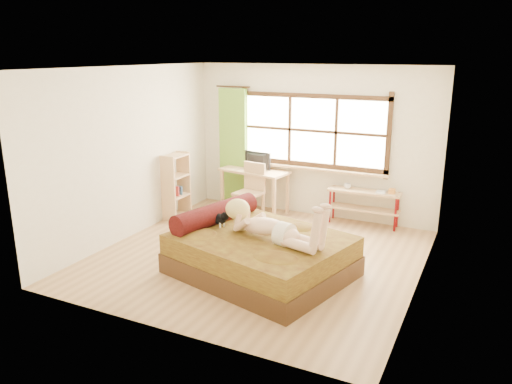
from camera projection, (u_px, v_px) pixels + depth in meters
The scene contains 18 objects.
floor at pixel (258, 256), 7.33m from camera, with size 4.50×4.50×0.00m, color #9E754C.
ceiling at pixel (258, 68), 6.60m from camera, with size 4.50×4.50×0.00m, color white.
wall_back at pixel (313, 142), 8.91m from camera, with size 4.50×4.50×0.00m, color silver.
wall_front at pixel (161, 212), 5.02m from camera, with size 4.50×4.50×0.00m, color silver.
wall_left at pixel (131, 153), 7.91m from camera, with size 4.50×4.50×0.00m, color silver.
wall_right at pixel (426, 185), 6.02m from camera, with size 4.50×4.50×0.00m, color silver.
window at pixel (312, 133), 8.84m from camera, with size 2.80×0.16×1.46m.
curtain at pixel (233, 147), 9.52m from camera, with size 0.55×0.10×2.20m, color #528A25.
bed at pixel (258, 252), 6.72m from camera, with size 2.55×2.23×0.83m.
woman at pixel (270, 215), 6.43m from camera, with size 1.52×0.44×0.65m, color #DEAF8F, non-canonical shape.
kitten at pixel (218, 217), 6.97m from camera, with size 0.33×0.13×0.26m, color black, non-canonical shape.
desk at pixel (254, 175), 9.26m from camera, with size 1.34×0.76×0.79m.
monitor at pixel (256, 161), 9.23m from camera, with size 0.56×0.07×0.32m, color black.
chair at pixel (251, 188), 8.94m from camera, with size 0.50×0.50×1.00m.
pipe_shelf at pixel (365, 200), 8.57m from camera, with size 1.23×0.35×0.69m.
cup at pixel (347, 186), 8.64m from camera, with size 0.12×0.12×0.09m, color gray.
book at pixel (376, 191), 8.44m from camera, with size 0.16×0.22×0.02m, color gray.
bookshelf at pixel (176, 186), 8.87m from camera, with size 0.29×0.51×1.17m.
Camera 1 is at (2.94, -6.13, 2.91)m, focal length 35.00 mm.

